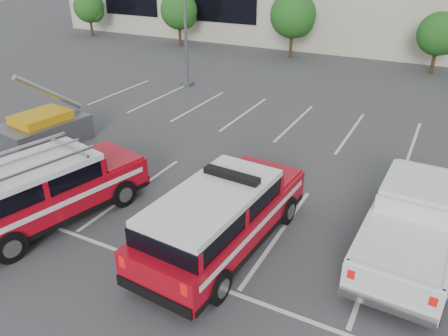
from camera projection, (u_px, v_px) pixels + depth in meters
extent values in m
plane|color=#3B3B3D|center=(201.00, 211.00, 14.08)|extent=(120.00, 120.00, 0.00)
cube|color=silver|center=(257.00, 158.00, 17.62)|extent=(23.00, 15.00, 0.01)
cylinder|color=#3F2B19|center=(91.00, 28.00, 41.48)|extent=(0.24, 0.24, 1.51)
sphere|color=#165318|center=(89.00, 7.00, 40.64)|extent=(2.77, 2.77, 2.77)
sphere|color=#165318|center=(94.00, 12.00, 40.82)|extent=(1.85, 1.85, 1.85)
cylinder|color=#3F2B19|center=(180.00, 36.00, 37.29)|extent=(0.24, 0.24, 1.67)
sphere|color=#165318|center=(179.00, 11.00, 36.36)|extent=(3.07, 3.07, 3.07)
sphere|color=#165318|center=(184.00, 16.00, 36.56)|extent=(2.05, 2.05, 2.05)
cylinder|color=#3F2B19|center=(291.00, 46.00, 33.10)|extent=(0.24, 0.24, 1.84)
sphere|color=#165318|center=(293.00, 15.00, 32.08)|extent=(3.37, 3.37, 3.37)
sphere|color=#165318|center=(298.00, 22.00, 32.30)|extent=(2.24, 2.24, 2.24)
cylinder|color=#3F2B19|center=(433.00, 62.00, 29.01)|extent=(0.24, 0.24, 1.51)
sphere|color=#165318|center=(439.00, 34.00, 28.18)|extent=(2.77, 2.77, 2.77)
sphere|color=#165318|center=(445.00, 40.00, 28.36)|extent=(1.85, 1.85, 1.85)
cube|color=#59595E|center=(188.00, 84.00, 26.82)|extent=(0.60, 0.60, 0.20)
cube|color=#A40715|center=(224.00, 220.00, 12.12)|extent=(2.62, 6.25, 0.93)
cube|color=black|center=(213.00, 207.00, 11.37)|extent=(2.33, 4.46, 0.49)
cube|color=silver|center=(213.00, 196.00, 11.22)|extent=(2.28, 4.37, 0.18)
cube|color=black|center=(231.00, 175.00, 11.86)|extent=(1.66, 0.42, 0.17)
cube|color=silver|center=(412.00, 225.00, 11.95)|extent=(2.34, 6.28, 0.90)
cube|color=black|center=(420.00, 194.00, 12.08)|extent=(2.04, 2.26, 0.47)
cube|color=silver|center=(422.00, 184.00, 11.93)|extent=(2.00, 2.21, 0.17)
cube|color=#A40715|center=(50.00, 193.00, 13.36)|extent=(3.54, 6.21, 0.96)
cube|color=black|center=(27.00, 179.00, 12.64)|extent=(2.95, 4.38, 0.50)
cube|color=silver|center=(25.00, 169.00, 12.49)|extent=(2.89, 4.29, 0.18)
cube|color=#A5A5A8|center=(23.00, 158.00, 12.34)|extent=(2.93, 4.01, 0.07)
cube|color=#59595E|center=(44.00, 133.00, 18.58)|extent=(2.63, 3.80, 1.08)
cube|color=#C88C0B|center=(41.00, 118.00, 18.27)|extent=(1.86, 2.36, 0.39)
cylinder|color=#A5A5A8|center=(49.00, 93.00, 18.27)|extent=(0.64, 2.87, 2.11)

